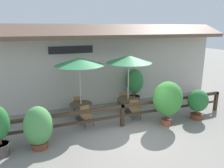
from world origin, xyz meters
name	(u,v)px	position (x,y,z in m)	size (l,w,h in m)	color
ground_plane	(133,137)	(0.00, 0.00, 0.00)	(60.00, 60.00, 0.00)	gray
building_facade	(99,64)	(0.00, 4.10, 2.16)	(14.28, 1.49, 4.23)	#BCB7A8
patio_railing	(122,111)	(0.00, 1.05, 0.70)	(10.40, 0.14, 0.95)	#3D2D1E
patio_umbrella_near	(79,61)	(-1.42, 2.47, 2.64)	(2.14, 2.14, 2.86)	#B7B2A8
dining_table_near	(81,107)	(-1.42, 2.47, 0.58)	(1.03, 1.03, 0.72)	#4C3826
chair_near_streetside	(86,115)	(-1.40, 1.68, 0.48)	(0.50, 0.50, 0.86)	olive
chair_near_wallside	(78,103)	(-1.39, 3.25, 0.48)	(0.48, 0.48, 0.86)	olive
patio_umbrella_middle	(129,59)	(0.87, 2.35, 2.64)	(2.14, 2.14, 2.86)	#B7B2A8
dining_table_middle	(128,101)	(0.87, 2.35, 0.58)	(1.03, 1.03, 0.72)	#4C3826
chair_middle_streetside	(135,109)	(0.86, 1.59, 0.48)	(0.48, 0.48, 0.86)	olive
chair_middle_wallside	(123,99)	(0.92, 3.10, 0.48)	(0.49, 0.49, 0.86)	olive
potted_plant_small_flowering	(38,127)	(-3.36, 0.52, 0.79)	(0.97, 0.87, 1.53)	brown
potted_plant_corner_fern	(198,102)	(3.48, 0.54, 0.81)	(0.94, 0.85, 1.37)	brown
potted_plant_broad_leaf	(168,99)	(1.79, 0.47, 1.17)	(1.26, 1.13, 1.92)	#9E4C33
potted_plant_entrance_palm	(135,83)	(1.84, 3.55, 1.11)	(0.95, 0.86, 1.89)	#564C47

